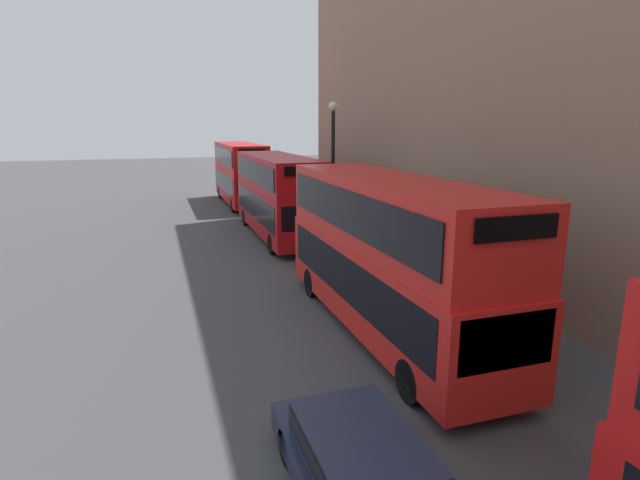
{
  "coord_description": "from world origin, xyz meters",
  "views": [
    {
      "loc": [
        -4.56,
        6.19,
        6.02
      ],
      "look_at": [
        0.48,
        21.43,
        2.26
      ],
      "focal_mm": 28.0,
      "sensor_mm": 36.0,
      "label": 1
    }
  ],
  "objects_px": {
    "bus_trailing": "(240,171)",
    "pedestrian": "(322,221)",
    "bus_third_in_queue": "(277,193)",
    "bus_second_in_queue": "(388,250)",
    "car_hatchback": "(362,471)"
  },
  "relations": [
    {
      "from": "bus_trailing",
      "to": "pedestrian",
      "type": "relative_size",
      "value": 5.56
    },
    {
      "from": "bus_third_in_queue",
      "to": "pedestrian",
      "type": "height_order",
      "value": "bus_third_in_queue"
    },
    {
      "from": "bus_second_in_queue",
      "to": "bus_trailing",
      "type": "xyz_separation_m",
      "value": [
        -0.0,
        25.39,
        -0.0
      ]
    },
    {
      "from": "car_hatchback",
      "to": "bus_second_in_queue",
      "type": "bearing_deg",
      "value": 61.47
    },
    {
      "from": "bus_trailing",
      "to": "pedestrian",
      "type": "height_order",
      "value": "bus_trailing"
    },
    {
      "from": "bus_second_in_queue",
      "to": "bus_trailing",
      "type": "height_order",
      "value": "bus_second_in_queue"
    },
    {
      "from": "bus_trailing",
      "to": "pedestrian",
      "type": "bearing_deg",
      "value": -79.6
    },
    {
      "from": "bus_second_in_queue",
      "to": "bus_third_in_queue",
      "type": "relative_size",
      "value": 1.01
    },
    {
      "from": "bus_second_in_queue",
      "to": "bus_third_in_queue",
      "type": "distance_m",
      "value": 13.43
    },
    {
      "from": "car_hatchback",
      "to": "pedestrian",
      "type": "height_order",
      "value": "pedestrian"
    },
    {
      "from": "bus_third_in_queue",
      "to": "car_hatchback",
      "type": "height_order",
      "value": "bus_third_in_queue"
    },
    {
      "from": "bus_second_in_queue",
      "to": "pedestrian",
      "type": "bearing_deg",
      "value": 79.78
    },
    {
      "from": "pedestrian",
      "to": "bus_trailing",
      "type": "bearing_deg",
      "value": 100.4
    },
    {
      "from": "bus_third_in_queue",
      "to": "car_hatchback",
      "type": "distance_m",
      "value": 20.05
    },
    {
      "from": "bus_second_in_queue",
      "to": "bus_third_in_queue",
      "type": "bearing_deg",
      "value": 90.0
    }
  ]
}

